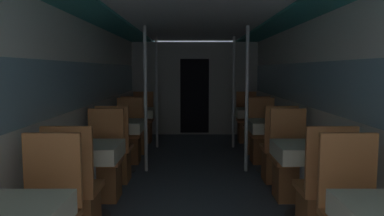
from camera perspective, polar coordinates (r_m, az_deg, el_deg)
wall_left at (r=4.75m, az=-16.97°, el=0.86°), size 0.05×9.86×2.07m
wall_right at (r=4.78m, az=17.85°, el=0.87°), size 0.05×9.86×2.07m
ceiling_panel at (r=4.58m, az=0.52°, el=14.07°), size 2.86×9.86×0.07m
bulkhead_far at (r=8.41m, az=0.17°, el=2.94°), size 2.80×0.09×2.07m
dining_table_left_1 at (r=3.84m, az=-15.40°, el=-7.06°), size 0.58×0.58×0.73m
chair_left_near_1 at (r=3.44m, az=-17.59°, el=-13.95°), size 0.41×0.41×1.01m
chair_left_far_1 at (r=4.40m, az=-13.50°, el=-9.46°), size 0.41×0.41×1.01m
dining_table_left_2 at (r=5.44m, az=-10.80°, el=-3.17°), size 0.58×0.58×0.73m
chair_left_near_2 at (r=5.00m, az=-11.83°, el=-7.57°), size 0.41×0.41×1.01m
chair_left_far_2 at (r=6.00m, az=-9.83°, el=-5.28°), size 0.41×0.41×1.01m
support_pole_left_2 at (r=5.34m, az=-7.33°, el=1.27°), size 0.05×0.05×2.07m
dining_table_left_3 at (r=7.08m, az=-8.32°, el=-1.05°), size 0.58×0.58×0.73m
chair_left_near_3 at (r=6.62m, az=-8.92°, el=-4.23°), size 0.41×0.41×1.01m
chair_left_far_3 at (r=7.64m, az=-7.74°, el=-2.87°), size 0.41×0.41×1.01m
support_pole_left_3 at (r=7.00m, az=-5.64°, el=2.36°), size 0.05×0.05×2.07m
dining_table_right_1 at (r=3.87m, az=16.63°, el=-6.99°), size 0.58×0.58×0.73m
chair_right_near_1 at (r=3.48m, az=19.04°, el=-13.79°), size 0.41×0.41×1.01m
chair_right_far_1 at (r=4.43m, az=14.54°, el=-9.39°), size 0.41×0.41×1.01m
dining_table_right_2 at (r=5.47m, az=11.56°, el=-3.14°), size 0.58×0.58×0.73m
chair_right_near_2 at (r=5.03m, az=12.70°, el=-7.53°), size 0.41×0.41×1.01m
chair_right_far_2 at (r=6.02m, az=10.48°, el=-5.26°), size 0.41×0.41×1.01m
support_pole_right_2 at (r=5.36m, az=8.12°, el=1.27°), size 0.05×0.05×2.07m
dining_table_right_3 at (r=7.10m, az=8.81°, el=-1.04°), size 0.58×0.58×0.73m
chair_right_near_3 at (r=6.63m, az=9.47°, el=-4.21°), size 0.41×0.41×1.01m
chair_right_far_3 at (r=7.65m, az=8.16°, el=-2.85°), size 0.41×0.41×1.01m
support_pole_right_3 at (r=7.02m, az=6.14°, el=2.36°), size 0.05×0.05×2.07m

